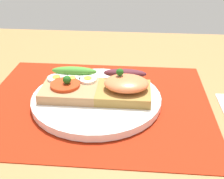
% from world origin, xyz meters
% --- Properties ---
extents(ground_plane, '(1.20, 0.90, 0.03)m').
position_xyz_m(ground_plane, '(0.00, 0.00, -0.02)').
color(ground_plane, '#9B6E3E').
extents(placemat, '(0.44, 0.35, 0.00)m').
position_xyz_m(placemat, '(0.00, 0.00, 0.00)').
color(placemat, '#9F200B').
rests_on(placemat, ground_plane).
extents(plate, '(0.25, 0.25, 0.01)m').
position_xyz_m(plate, '(0.00, 0.00, 0.01)').
color(plate, white).
rests_on(plate, placemat).
extents(sandwich_egg_tomato, '(0.11, 0.10, 0.04)m').
position_xyz_m(sandwich_egg_tomato, '(-0.05, 0.01, 0.03)').
color(sandwich_egg_tomato, '#AF7D52').
rests_on(sandwich_egg_tomato, plate).
extents(sandwich_salmon, '(0.10, 0.10, 0.06)m').
position_xyz_m(sandwich_salmon, '(0.05, 0.01, 0.04)').
color(sandwich_salmon, '#A17839').
rests_on(sandwich_salmon, plate).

